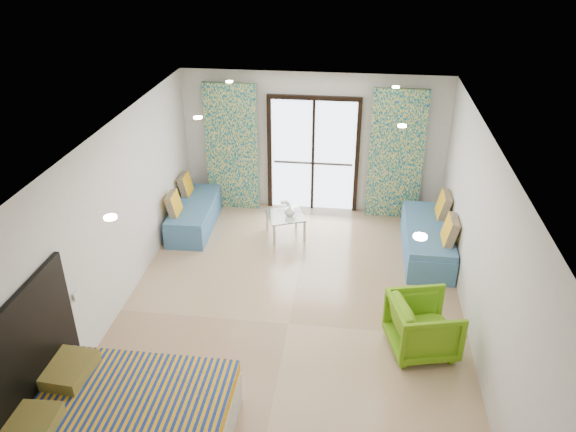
# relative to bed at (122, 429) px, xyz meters

# --- Properties ---
(floor) EXTENTS (5.00, 7.50, 0.01)m
(floor) POSITION_rel_bed_xyz_m (1.48, 2.35, -0.31)
(floor) COLOR #927557
(floor) RESTS_ON ground
(ceiling) EXTENTS (5.00, 7.50, 0.01)m
(ceiling) POSITION_rel_bed_xyz_m (1.48, 2.35, 2.39)
(ceiling) COLOR silver
(ceiling) RESTS_ON ground
(wall_back) EXTENTS (5.00, 0.01, 2.70)m
(wall_back) POSITION_rel_bed_xyz_m (1.48, 6.10, 1.04)
(wall_back) COLOR silver
(wall_back) RESTS_ON ground
(wall_left) EXTENTS (0.01, 7.50, 2.70)m
(wall_left) POSITION_rel_bed_xyz_m (-1.02, 2.35, 1.04)
(wall_left) COLOR silver
(wall_left) RESTS_ON ground
(wall_right) EXTENTS (0.01, 7.50, 2.70)m
(wall_right) POSITION_rel_bed_xyz_m (3.98, 2.35, 1.04)
(wall_right) COLOR silver
(wall_right) RESTS_ON ground
(balcony_door) EXTENTS (1.76, 0.08, 2.28)m
(balcony_door) POSITION_rel_bed_xyz_m (1.48, 6.07, 0.95)
(balcony_door) COLOR black
(balcony_door) RESTS_ON floor
(balcony_rail) EXTENTS (1.52, 0.03, 0.04)m
(balcony_rail) POSITION_rel_bed_xyz_m (1.48, 6.08, 0.64)
(balcony_rail) COLOR #595451
(balcony_rail) RESTS_ON balcony_door
(curtain_left) EXTENTS (1.00, 0.10, 2.50)m
(curtain_left) POSITION_rel_bed_xyz_m (-0.07, 5.92, 0.94)
(curtain_left) COLOR silver
(curtain_left) RESTS_ON floor
(curtain_right) EXTENTS (1.00, 0.10, 2.50)m
(curtain_right) POSITION_rel_bed_xyz_m (3.03, 5.92, 0.94)
(curtain_right) COLOR silver
(curtain_right) RESTS_ON floor
(downlight_a) EXTENTS (0.12, 0.12, 0.02)m
(downlight_a) POSITION_rel_bed_xyz_m (0.08, 0.35, 2.36)
(downlight_a) COLOR #FFE0B2
(downlight_a) RESTS_ON ceiling
(downlight_b) EXTENTS (0.12, 0.12, 0.02)m
(downlight_b) POSITION_rel_bed_xyz_m (2.88, 0.35, 2.36)
(downlight_b) COLOR #FFE0B2
(downlight_b) RESTS_ON ceiling
(downlight_c) EXTENTS (0.12, 0.12, 0.02)m
(downlight_c) POSITION_rel_bed_xyz_m (0.08, 3.35, 2.36)
(downlight_c) COLOR #FFE0B2
(downlight_c) RESTS_ON ceiling
(downlight_d) EXTENTS (0.12, 0.12, 0.02)m
(downlight_d) POSITION_rel_bed_xyz_m (2.88, 3.35, 2.36)
(downlight_d) COLOR #FFE0B2
(downlight_d) RESTS_ON ceiling
(downlight_e) EXTENTS (0.12, 0.12, 0.02)m
(downlight_e) POSITION_rel_bed_xyz_m (0.08, 5.35, 2.36)
(downlight_e) COLOR #FFE0B2
(downlight_e) RESTS_ON ceiling
(downlight_f) EXTENTS (0.12, 0.12, 0.02)m
(downlight_f) POSITION_rel_bed_xyz_m (2.88, 5.35, 2.36)
(downlight_f) COLOR #FFE0B2
(downlight_f) RESTS_ON ceiling
(headboard) EXTENTS (0.06, 2.10, 1.50)m
(headboard) POSITION_rel_bed_xyz_m (-0.98, 0.00, 0.74)
(headboard) COLOR black
(headboard) RESTS_ON floor
(switch_plate) EXTENTS (0.02, 0.10, 0.10)m
(switch_plate) POSITION_rel_bed_xyz_m (-0.99, 1.25, 0.74)
(switch_plate) COLOR silver
(switch_plate) RESTS_ON wall_left
(bed) EXTENTS (2.16, 1.77, 0.75)m
(bed) POSITION_rel_bed_xyz_m (0.00, 0.00, 0.00)
(bed) COLOR silver
(bed) RESTS_ON floor
(daybed_left) EXTENTS (0.76, 1.79, 0.87)m
(daybed_left) POSITION_rel_bed_xyz_m (-0.64, 5.00, -0.04)
(daybed_left) COLOR teal
(daybed_left) RESTS_ON floor
(daybed_right) EXTENTS (0.76, 1.95, 0.96)m
(daybed_right) POSITION_rel_bed_xyz_m (3.60, 4.54, -0.01)
(daybed_right) COLOR teal
(daybed_right) RESTS_ON floor
(coffee_table) EXTENTS (0.83, 0.83, 0.74)m
(coffee_table) POSITION_rel_bed_xyz_m (1.10, 4.87, 0.06)
(coffee_table) COLOR silver
(coffee_table) RESTS_ON floor
(vase) EXTENTS (0.24, 0.25, 0.19)m
(vase) POSITION_rel_bed_xyz_m (1.18, 4.85, 0.20)
(vase) COLOR white
(vase) RESTS_ON coffee_table
(armchair) EXTENTS (0.95, 0.99, 0.85)m
(armchair) POSITION_rel_bed_xyz_m (3.30, 2.06, 0.11)
(armchair) COLOR #639E14
(armchair) RESTS_ON floor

